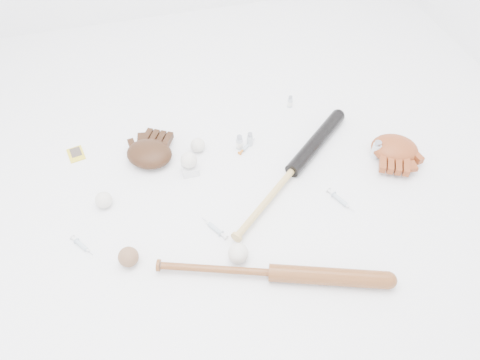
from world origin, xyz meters
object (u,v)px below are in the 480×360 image
object	(u,v)px
bat_dark	(293,170)
glove_dark	(149,154)
pedestal	(190,169)
bat_wood	(271,273)

from	to	relation	value
bat_dark	glove_dark	bearing A→B (deg)	116.75
bat_dark	pedestal	bearing A→B (deg)	122.26
glove_dark	pedestal	world-z (taller)	glove_dark
bat_dark	bat_wood	distance (m)	0.52
bat_dark	pedestal	size ratio (longest dim) A/B	12.98
bat_wood	glove_dark	xyz separation A→B (m)	(-0.34, 0.71, 0.01)
glove_dark	pedestal	distance (m)	0.20
glove_dark	pedestal	xyz separation A→B (m)	(0.16, -0.12, -0.02)
bat_dark	pedestal	distance (m)	0.45
bat_wood	glove_dark	bearing A→B (deg)	135.39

